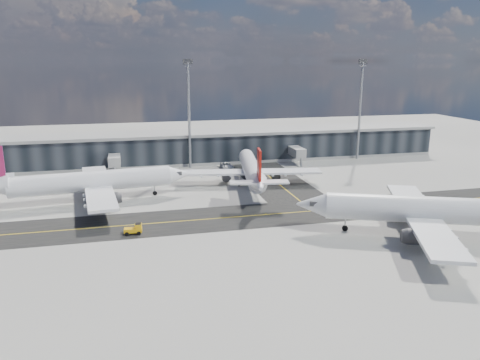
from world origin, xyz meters
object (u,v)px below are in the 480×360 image
Objects in this scene: airliner_af at (89,182)px; airliner_near at (433,211)px; baggage_tug at (135,229)px; airliner_redtail at (252,170)px; service_van at (227,166)px.

airliner_near is (56.81, -33.88, 0.21)m from airliner_af.
airliner_af is 13.94× the size of baggage_tug.
airliner_near is at bearing -51.84° from airliner_redtail.
airliner_af is 36.18m from airliner_redtail.
airliner_near reaches higher than airliner_redtail.
airliner_redtail reaches higher than baggage_tug.
airliner_redtail is (35.90, 4.47, -0.35)m from airliner_af.
airliner_af is 41.19m from service_van.
airliner_redtail is 6.34× the size of service_van.
service_van is (-22.87, 56.98, -3.54)m from airliner_near.
airliner_redtail is 43.68m from airliner_near.
airliner_af is 23.53m from baggage_tug.
baggage_tug is at bearing 15.53° from airliner_af.
airliner_af reaches higher than airliner_redtail.
airliner_near is 61.50m from service_van.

